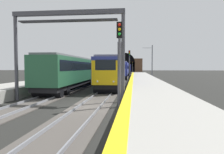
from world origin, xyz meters
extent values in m
plane|color=black|center=(0.00, 0.00, 0.00)|extent=(320.00, 320.00, 0.00)
cube|color=#9E9B93|center=(0.00, -4.42, 0.47)|extent=(112.00, 4.32, 0.93)
cube|color=yellow|center=(0.00, -2.51, 0.94)|extent=(112.00, 0.50, 0.01)
cube|color=#4C4742|center=(0.00, 0.00, 0.03)|extent=(160.00, 2.67, 0.06)
cube|color=gray|center=(0.00, 0.72, 0.14)|extent=(160.00, 0.07, 0.15)
cube|color=gray|center=(0.00, -0.72, 0.14)|extent=(160.00, 0.07, 0.15)
cube|color=#4C4742|center=(0.00, 4.58, 0.03)|extent=(160.00, 2.64, 0.06)
cube|color=gray|center=(0.00, 5.30, 0.14)|extent=(160.00, 0.07, 0.15)
cube|color=gray|center=(0.00, 3.86, 0.14)|extent=(160.00, 0.07, 0.15)
cube|color=navy|center=(15.97, 0.00, 2.36)|extent=(19.97, 3.19, 2.74)
cube|color=black|center=(15.97, 0.00, 2.80)|extent=(19.18, 3.20, 0.85)
cube|color=slate|center=(15.97, 0.00, 3.83)|extent=(19.37, 2.76, 0.20)
cube|color=black|center=(15.97, 0.00, 0.80)|extent=(19.57, 2.85, 0.52)
cylinder|color=black|center=(6.93, -0.17, 0.47)|extent=(0.99, 2.60, 0.94)
cylinder|color=black|center=(8.73, -0.14, 0.47)|extent=(0.99, 2.60, 0.94)
cylinder|color=black|center=(23.21, 0.14, 0.47)|extent=(0.99, 2.60, 0.94)
cylinder|color=black|center=(25.01, 0.17, 0.47)|extent=(0.99, 2.60, 0.94)
cube|color=#E5B20F|center=(5.97, -0.19, 2.17)|extent=(0.17, 2.70, 2.36)
cube|color=black|center=(5.92, -0.19, 2.90)|extent=(0.08, 1.97, 0.99)
sphere|color=#F2EACC|center=(5.93, -0.96, 1.34)|extent=(0.20, 0.20, 0.20)
sphere|color=#F2EACC|center=(5.90, 0.58, 1.34)|extent=(0.20, 0.20, 0.20)
cube|color=navy|center=(36.61, 0.00, 2.36)|extent=(19.97, 3.19, 2.74)
cube|color=black|center=(36.61, 0.00, 2.71)|extent=(19.18, 3.20, 0.82)
cube|color=slate|center=(36.61, 0.00, 3.83)|extent=(19.37, 2.76, 0.20)
cube|color=black|center=(36.61, 0.00, 0.80)|extent=(19.57, 2.85, 0.52)
cylinder|color=black|center=(27.74, -0.17, 0.47)|extent=(0.99, 2.60, 0.94)
cylinder|color=black|center=(29.54, -0.14, 0.47)|extent=(0.99, 2.60, 0.94)
cylinder|color=black|center=(43.67, 0.14, 0.47)|extent=(0.99, 2.60, 0.94)
cylinder|color=black|center=(45.47, 0.17, 0.47)|extent=(0.99, 2.60, 0.94)
cube|color=navy|center=(57.24, 0.00, 2.36)|extent=(19.97, 3.19, 2.74)
cube|color=black|center=(57.24, 0.00, 2.80)|extent=(19.18, 3.20, 0.95)
cube|color=slate|center=(57.24, 0.00, 3.83)|extent=(19.37, 2.76, 0.20)
cube|color=black|center=(57.24, 0.00, 0.80)|extent=(19.57, 2.85, 0.52)
cylinder|color=black|center=(48.31, -0.17, 0.47)|extent=(0.99, 2.60, 0.94)
cylinder|color=black|center=(50.11, -0.14, 0.47)|extent=(0.99, 2.60, 0.94)
cylinder|color=black|center=(64.37, 0.14, 0.47)|extent=(0.99, 2.60, 0.94)
cylinder|color=black|center=(66.17, 0.17, 0.47)|extent=(0.99, 2.60, 0.94)
cube|color=navy|center=(77.88, 0.00, 2.36)|extent=(19.97, 3.19, 2.74)
cube|color=black|center=(77.88, 0.00, 2.62)|extent=(19.18, 3.20, 0.97)
cube|color=slate|center=(77.88, 0.00, 3.83)|extent=(19.37, 2.76, 0.20)
cube|color=black|center=(77.88, 0.00, 0.80)|extent=(19.57, 2.85, 0.52)
cylinder|color=black|center=(69.01, -0.17, 0.47)|extent=(0.99, 2.60, 0.94)
cylinder|color=black|center=(70.81, -0.14, 0.47)|extent=(0.99, 2.60, 0.94)
cylinder|color=black|center=(84.94, 0.14, 0.47)|extent=(0.99, 2.60, 0.94)
cylinder|color=black|center=(86.74, 0.17, 0.47)|extent=(0.99, 2.60, 0.94)
cube|color=#235638|center=(12.94, 4.58, 2.36)|extent=(20.91, 2.90, 2.70)
cube|color=black|center=(12.94, 4.58, 2.84)|extent=(20.07, 2.92, 0.96)
cube|color=slate|center=(12.94, 4.58, 3.81)|extent=(20.28, 2.47, 0.20)
cube|color=black|center=(12.94, 4.58, 0.82)|extent=(20.49, 2.56, 0.53)
cylinder|color=black|center=(22.05, 4.55, 0.48)|extent=(0.97, 2.60, 0.96)
cylinder|color=black|center=(20.25, 4.55, 0.48)|extent=(0.97, 2.60, 0.96)
cylinder|color=black|center=(5.63, 4.61, 0.48)|extent=(0.97, 2.60, 0.96)
cylinder|color=black|center=(3.83, 4.62, 0.48)|extent=(0.97, 2.60, 0.96)
cube|color=yellow|center=(23.42, 4.54, 2.13)|extent=(0.13, 2.71, 2.24)
cube|color=black|center=(23.47, 4.54, 2.90)|extent=(0.05, 1.97, 0.97)
sphere|color=#F2EACC|center=(23.49, 5.31, 1.36)|extent=(0.20, 0.20, 0.20)
sphere|color=#F2EACC|center=(23.48, 3.76, 1.36)|extent=(0.20, 0.20, 0.20)
cube|color=#235638|center=(34.39, 4.58, 2.36)|extent=(20.91, 2.90, 2.70)
cube|color=black|center=(34.39, 4.58, 2.72)|extent=(20.07, 2.92, 0.93)
cube|color=slate|center=(34.39, 4.58, 3.81)|extent=(20.28, 2.47, 0.20)
cube|color=black|center=(34.39, 4.58, 0.82)|extent=(20.49, 2.56, 0.53)
cylinder|color=black|center=(43.43, 4.55, 0.48)|extent=(0.97, 2.60, 0.96)
cylinder|color=black|center=(41.63, 4.55, 0.48)|extent=(0.97, 2.60, 0.96)
cylinder|color=black|center=(27.16, 4.61, 0.48)|extent=(0.97, 2.60, 0.96)
cylinder|color=black|center=(25.36, 4.62, 0.48)|extent=(0.97, 2.60, 0.96)
cube|color=black|center=(34.39, 4.58, 4.36)|extent=(1.31, 1.70, 0.90)
cylinder|color=#4C4C54|center=(0.30, -1.93, 2.31)|extent=(0.16, 0.16, 4.63)
cube|color=black|center=(0.30, -1.93, 5.15)|extent=(0.20, 0.38, 1.05)
cube|color=#4C4C54|center=(0.44, -1.93, 2.31)|extent=(0.04, 0.28, 4.17)
sphere|color=red|center=(0.17, -1.93, 5.48)|extent=(0.20, 0.20, 0.20)
sphere|color=yellow|center=(0.17, -1.93, 5.18)|extent=(0.20, 0.20, 0.20)
sphere|color=green|center=(0.17, -1.93, 4.88)|extent=(0.20, 0.20, 0.20)
cylinder|color=#38383D|center=(27.78, -1.93, 2.48)|extent=(0.16, 0.16, 4.97)
cube|color=black|center=(27.78, -1.93, 5.49)|extent=(0.20, 0.38, 1.05)
cube|color=#38383D|center=(27.92, -1.93, 2.48)|extent=(0.04, 0.28, 4.47)
sphere|color=red|center=(27.65, -1.93, 5.82)|extent=(0.20, 0.20, 0.20)
sphere|color=yellow|center=(27.65, -1.93, 5.52)|extent=(0.20, 0.20, 0.20)
sphere|color=green|center=(27.65, -1.93, 5.22)|extent=(0.20, 0.20, 0.20)
cylinder|color=#4C4C54|center=(97.70, -1.93, 2.32)|extent=(0.16, 0.16, 4.64)
cube|color=black|center=(97.70, -1.93, 5.16)|extent=(0.20, 0.38, 1.05)
cube|color=#4C4C54|center=(97.84, -1.93, 2.32)|extent=(0.04, 0.28, 4.17)
sphere|color=red|center=(97.57, -1.93, 5.49)|extent=(0.20, 0.20, 0.20)
sphere|color=yellow|center=(97.57, -1.93, 5.19)|extent=(0.20, 0.20, 0.20)
sphere|color=green|center=(97.57, -1.93, 4.89)|extent=(0.20, 0.20, 0.20)
cylinder|color=#3F3F47|center=(2.42, 6.64, 3.39)|extent=(0.28, 0.28, 6.78)
cylinder|color=#3F3F47|center=(2.42, -2.06, 3.39)|extent=(0.28, 0.28, 6.78)
cube|color=#3F3F47|center=(2.42, 2.29, 6.95)|extent=(0.36, 8.98, 0.35)
cube|color=#2D2D33|center=(2.42, 2.29, 6.33)|extent=(0.70, 7.83, 0.08)
cube|color=brown|center=(106.79, 2.29, 3.83)|extent=(2.94, 19.75, 7.65)
cube|color=black|center=(105.27, 2.29, 2.68)|extent=(0.12, 11.06, 5.36)
cylinder|color=black|center=(105.27, 2.29, 5.36)|extent=(0.12, 11.06, 11.06)
cylinder|color=#595B60|center=(34.43, -6.98, 3.85)|extent=(0.22, 0.22, 7.71)
cylinder|color=#595B60|center=(34.43, -5.87, 7.11)|extent=(0.08, 2.24, 0.08)
camera|label=1|loc=(-13.31, -2.91, 2.71)|focal=32.85mm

